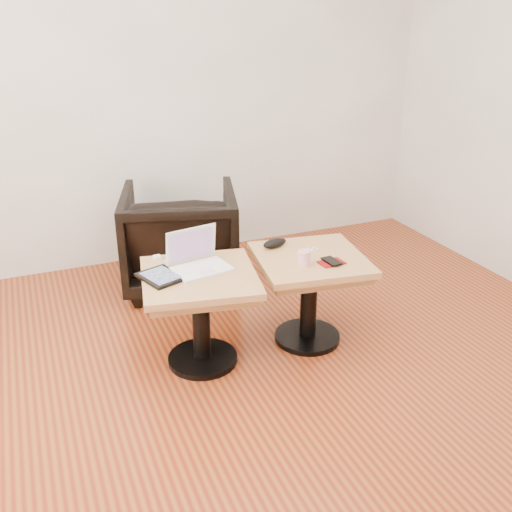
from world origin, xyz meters
name	(u,v)px	position (x,y,z in m)	size (l,w,h in m)	color
room_shell	(283,149)	(0.00, 0.00, 1.35)	(4.52, 4.52, 2.71)	maroon
side_table_left	(200,297)	(-0.18, 0.64, 0.41)	(0.71, 0.71, 0.55)	black
side_table_right	(310,278)	(0.48, 0.62, 0.41)	(0.69, 0.69, 0.55)	black
laptop	(198,261)	(-0.16, 0.71, 0.60)	(0.34, 0.29, 0.22)	white
tablet	(161,277)	(-0.39, 0.67, 0.56)	(0.25, 0.28, 0.02)	black
charging_adapter	(157,258)	(-0.35, 0.91, 0.56)	(0.04, 0.04, 0.02)	white
glasses_case	(275,243)	(0.35, 0.82, 0.58)	(0.16, 0.07, 0.05)	black
striped_cup	(304,258)	(0.38, 0.52, 0.60)	(0.07, 0.07, 0.09)	#F16189
earbuds_tangle	(313,249)	(0.53, 0.69, 0.56)	(0.08, 0.05, 0.01)	white
phone_on_sleeve	(331,262)	(0.54, 0.49, 0.56)	(0.15, 0.13, 0.02)	maroon
armchair	(180,238)	(-0.01, 1.65, 0.36)	(0.78, 0.80, 0.73)	black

